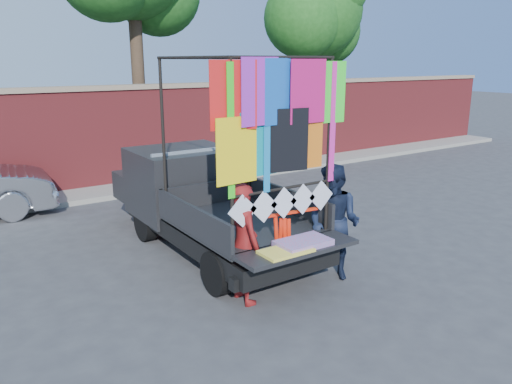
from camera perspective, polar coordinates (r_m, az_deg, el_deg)
ground at (r=7.83m, az=3.26°, el=-9.50°), size 90.00×90.00×0.00m
brick_wall at (r=13.51m, az=-15.05°, el=6.28°), size 30.00×0.45×2.61m
curb at (r=13.11m, az=-13.66°, el=0.47°), size 30.00×1.20×0.12m
tree_right at (r=18.24m, az=7.05°, el=19.57°), size 4.20×3.30×6.62m
pickup_truck at (r=9.01m, az=-6.79°, el=-0.66°), size 2.07×5.21×3.28m
woman at (r=6.74m, az=-1.43°, el=-5.89°), size 0.40×0.61×1.68m
man at (r=7.57m, az=8.87°, el=-3.41°), size 0.90×1.02×1.75m
streamer_bundle at (r=7.02m, az=3.49°, el=-3.87°), size 0.87×0.14×0.60m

